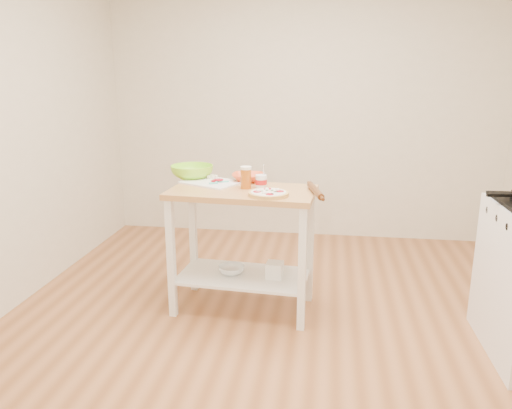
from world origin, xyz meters
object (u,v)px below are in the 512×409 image
Objects in this scene: spatula at (218,182)px; pizza at (268,193)px; yogurt_tub at (261,182)px; rolling_pin at (315,191)px; green_bowl at (192,172)px; shelf_bin at (275,270)px; beer_pint at (246,177)px; knife at (198,177)px; cutting_board at (212,182)px; shelf_glass_bowl at (232,270)px; prep_island at (243,225)px; orange_bowl at (248,177)px.

pizza is at bearing -59.91° from spatula.
yogurt_tub reaches higher than rolling_pin.
green_bowl reaches higher than shelf_bin.
rolling_pin is 0.66m from shelf_bin.
spatula is 0.25m from beer_pint.
knife is 0.06m from green_bowl.
shelf_bin is (0.43, -0.14, -0.60)m from spatula.
rolling_pin is at bearing 9.74° from cutting_board.
knife is at bearing -11.38° from green_bowl.
cutting_board is 1.89× the size of knife.
spatula is 0.73m from rolling_pin.
rolling_pin is at bearing -6.68° from shelf_glass_bowl.
shelf_glass_bowl is at bearing -165.42° from beer_pint.
green_bowl is (-0.45, 0.31, 0.31)m from prep_island.
shelf_bin reaches higher than shelf_glass_bowl.
shelf_glass_bowl is 0.32m from shelf_bin.
knife is at bearing 175.73° from orange_bowl.
yogurt_tub reaches higher than orange_bowl.
rolling_pin is (0.38, -0.11, -0.03)m from yogurt_tub.
yogurt_tub is at bearing -2.04° from knife.
orange_bowl reaches higher than shelf_bin.
beer_pint reaches higher than pizza.
pizza reaches higher than spatula.
pizza is at bearing -29.04° from shelf_glass_bowl.
green_bowl is at bearing 117.68° from spatula.
orange_bowl is (0.20, 0.15, 0.01)m from spatula.
shelf_bin is at bearing 76.65° from pizza.
pizza reaches higher than shelf_bin.
knife is 0.80× the size of green_bowl.
yogurt_tub reaches higher than prep_island.
beer_pint is at bearing 134.15° from pizza.
knife is at bearing 153.36° from shelf_bin.
orange_bowl is at bearing 19.55° from knife.
knife is at bearing 154.14° from yogurt_tub.
knife is 1.09× the size of orange_bowl.
knife is 0.93m from shelf_bin.
cutting_board is 0.41m from yogurt_tub.
knife is 0.58m from yogurt_tub.
yogurt_tub is 0.64m from shelf_bin.
rolling_pin is 1.95× the size of shelf_glass_bowl.
prep_island is 0.40m from shelf_bin.
orange_bowl is at bearing 91.13° from prep_island.
yogurt_tub is (0.52, -0.25, 0.03)m from knife.
beer_pint is at bearing -84.19° from orange_bowl.
green_bowl is at bearing 174.98° from orange_bowl.
orange_bowl is at bearing 115.96° from pizza.
orange_bowl is 0.74× the size of green_bowl.
rolling_pin is (0.51, -0.33, -0.01)m from orange_bowl.
prep_island is 0.40m from orange_bowl.
yogurt_tub is (0.57, -0.26, -0.00)m from green_bowl.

